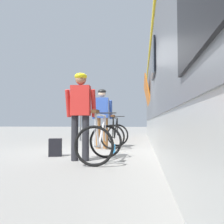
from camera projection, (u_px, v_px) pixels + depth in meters
name	position (u px, v px, depth m)	size (l,w,h in m)	color
ground_plane	(95.00, 152.00, 6.19)	(80.00, 80.00, 0.00)	gray
train_car	(199.00, 84.00, 7.48)	(3.21, 18.31, 3.88)	slate
cyclist_near_in_red	(80.00, 108.00, 4.76)	(0.62, 0.33, 1.76)	#232328
cyclist_far_in_blue	(102.00, 113.00, 7.06)	(0.63, 0.34, 1.76)	#935B2D
bicycle_near_silver	(100.00, 141.00, 4.58)	(0.76, 1.10, 0.99)	black
bicycle_far_black	(115.00, 134.00, 7.20)	(0.75, 1.10, 0.99)	black
backpack_on_platform	(55.00, 147.00, 5.35)	(0.28, 0.18, 0.40)	black
water_bottle_near_the_bikes	(114.00, 149.00, 5.84)	(0.07, 0.07, 0.23)	#338CCC
platform_sign_post	(81.00, 103.00, 10.16)	(0.08, 0.70, 2.40)	#595B60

